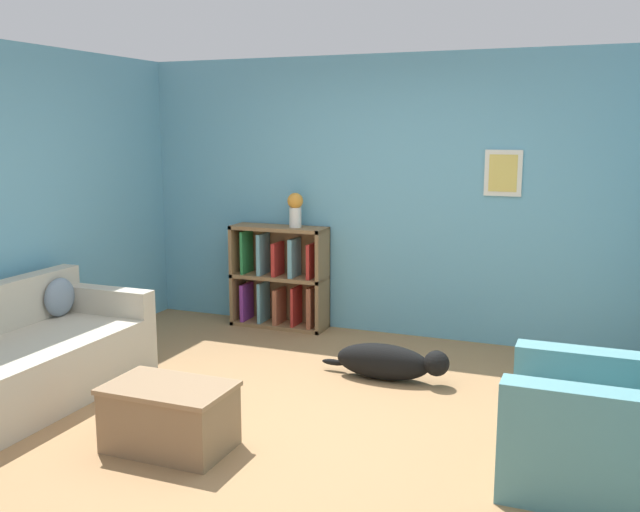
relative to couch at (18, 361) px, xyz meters
name	(u,v)px	position (x,y,z in m)	size (l,w,h in m)	color
ground_plane	(298,418)	(1.99, 0.44, -0.30)	(14.00, 14.00, 0.00)	#997047
wall_back	(394,197)	(1.99, 2.69, 1.00)	(5.60, 0.13, 2.60)	#609EB7
couch	(18,361)	(0.00, 0.00, 0.00)	(0.91, 1.94, 0.80)	#B7AD99
bookshelf	(280,278)	(0.91, 2.49, 0.19)	(0.95, 0.31, 1.00)	olive
recliner_chair	(609,422)	(3.92, 0.23, 0.07)	(0.93, 0.85, 1.08)	slate
coffee_table	(170,415)	(1.44, -0.26, -0.08)	(0.76, 0.48, 0.40)	#846647
dog	(389,362)	(2.34, 1.40, -0.15)	(1.05, 0.25, 0.28)	black
vase	(295,208)	(1.09, 2.47, 0.89)	(0.15, 0.15, 0.33)	silver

